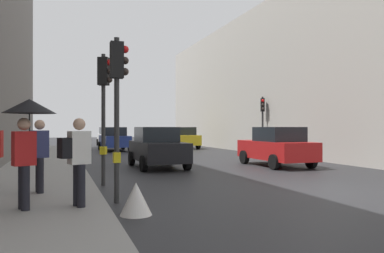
{
  "coord_description": "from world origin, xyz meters",
  "views": [
    {
      "loc": [
        -6.76,
        -8.92,
        1.75
      ],
      "look_at": [
        0.26,
        11.18,
        1.79
      ],
      "focal_mm": 35.67,
      "sensor_mm": 36.0,
      "label": 1
    }
  ],
  "objects_px": {
    "traffic_light_mid_street": "(263,115)",
    "pedestrian_with_black_backpack": "(77,157)",
    "car_blue_van": "(114,139)",
    "pedestrian_with_umbrella": "(28,122)",
    "traffic_light_near_left": "(118,89)",
    "car_dark_suv": "(157,147)",
    "car_yellow_taxi": "(182,138)",
    "pedestrian_with_grey_backpack": "(38,151)",
    "warning_sign_triangle": "(136,199)",
    "car_red_sedan": "(277,147)",
    "traffic_light_near_right": "(104,95)",
    "car_white_compact": "(110,137)"
  },
  "relations": [
    {
      "from": "traffic_light_near_right",
      "to": "car_dark_suv",
      "type": "bearing_deg",
      "value": 58.25
    },
    {
      "from": "car_blue_van",
      "to": "car_red_sedan",
      "type": "bearing_deg",
      "value": -69.1
    },
    {
      "from": "warning_sign_triangle",
      "to": "traffic_light_near_left",
      "type": "bearing_deg",
      "value": 96.73
    },
    {
      "from": "car_dark_suv",
      "to": "pedestrian_with_grey_backpack",
      "type": "relative_size",
      "value": 2.38
    },
    {
      "from": "traffic_light_near_right",
      "to": "car_red_sedan",
      "type": "relative_size",
      "value": 0.94
    },
    {
      "from": "car_dark_suv",
      "to": "pedestrian_with_grey_backpack",
      "type": "height_order",
      "value": "pedestrian_with_grey_backpack"
    },
    {
      "from": "car_dark_suv",
      "to": "pedestrian_with_black_backpack",
      "type": "bearing_deg",
      "value": -114.26
    },
    {
      "from": "traffic_light_mid_street",
      "to": "pedestrian_with_umbrella",
      "type": "xyz_separation_m",
      "value": [
        -12.83,
        -13.4,
        -0.71
      ]
    },
    {
      "from": "car_red_sedan",
      "to": "pedestrian_with_grey_backpack",
      "type": "xyz_separation_m",
      "value": [
        -9.76,
        -5.01,
        0.29
      ]
    },
    {
      "from": "car_yellow_taxi",
      "to": "car_blue_van",
      "type": "height_order",
      "value": "same"
    },
    {
      "from": "car_yellow_taxi",
      "to": "pedestrian_with_grey_backpack",
      "type": "bearing_deg",
      "value": -116.77
    },
    {
      "from": "car_red_sedan",
      "to": "car_dark_suv",
      "type": "xyz_separation_m",
      "value": [
        -5.22,
        1.2,
        0.0
      ]
    },
    {
      "from": "traffic_light_near_left",
      "to": "car_dark_suv",
      "type": "distance_m",
      "value": 7.97
    },
    {
      "from": "pedestrian_with_umbrella",
      "to": "pedestrian_with_grey_backpack",
      "type": "distance_m",
      "value": 2.04
    },
    {
      "from": "pedestrian_with_umbrella",
      "to": "car_white_compact",
      "type": "bearing_deg",
      "value": 79.89
    },
    {
      "from": "car_white_compact",
      "to": "car_blue_van",
      "type": "bearing_deg",
      "value": -94.31
    },
    {
      "from": "traffic_light_near_left",
      "to": "traffic_light_mid_street",
      "type": "relative_size",
      "value": 1.03
    },
    {
      "from": "car_blue_van",
      "to": "pedestrian_with_umbrella",
      "type": "xyz_separation_m",
      "value": [
        -4.49,
        -20.93,
        0.96
      ]
    },
    {
      "from": "car_dark_suv",
      "to": "pedestrian_with_black_backpack",
      "type": "height_order",
      "value": "pedestrian_with_black_backpack"
    },
    {
      "from": "traffic_light_mid_street",
      "to": "car_blue_van",
      "type": "bearing_deg",
      "value": 137.89
    },
    {
      "from": "pedestrian_with_black_backpack",
      "to": "traffic_light_near_right",
      "type": "bearing_deg",
      "value": 75.92
    },
    {
      "from": "traffic_light_near_left",
      "to": "traffic_light_mid_street",
      "type": "xyz_separation_m",
      "value": [
        10.97,
        12.53,
        -0.09
      ]
    },
    {
      "from": "traffic_light_mid_street",
      "to": "pedestrian_with_umbrella",
      "type": "height_order",
      "value": "traffic_light_mid_street"
    },
    {
      "from": "traffic_light_mid_street",
      "to": "warning_sign_triangle",
      "type": "xyz_separation_m",
      "value": [
        -10.81,
        -13.91,
        -2.23
      ]
    },
    {
      "from": "pedestrian_with_umbrella",
      "to": "traffic_light_near_left",
      "type": "bearing_deg",
      "value": 25.13
    },
    {
      "from": "car_dark_suv",
      "to": "pedestrian_with_umbrella",
      "type": "height_order",
      "value": "pedestrian_with_umbrella"
    },
    {
      "from": "traffic_light_mid_street",
      "to": "car_white_compact",
      "type": "distance_m",
      "value": 16.9
    },
    {
      "from": "pedestrian_with_black_backpack",
      "to": "traffic_light_near_left",
      "type": "bearing_deg",
      "value": 45.23
    },
    {
      "from": "car_yellow_taxi",
      "to": "pedestrian_with_grey_backpack",
      "type": "distance_m",
      "value": 22.35
    },
    {
      "from": "car_blue_van",
      "to": "pedestrian_with_black_backpack",
      "type": "bearing_deg",
      "value": -99.67
    },
    {
      "from": "traffic_light_near_right",
      "to": "car_white_compact",
      "type": "bearing_deg",
      "value": 82.61
    },
    {
      "from": "traffic_light_mid_street",
      "to": "pedestrian_with_black_backpack",
      "type": "bearing_deg",
      "value": -131.47
    },
    {
      "from": "traffic_light_near_right",
      "to": "pedestrian_with_umbrella",
      "type": "bearing_deg",
      "value": -116.8
    },
    {
      "from": "traffic_light_near_left",
      "to": "warning_sign_triangle",
      "type": "bearing_deg",
      "value": -83.27
    },
    {
      "from": "car_white_compact",
      "to": "car_dark_suv",
      "type": "bearing_deg",
      "value": -91.23
    },
    {
      "from": "traffic_light_near_left",
      "to": "car_blue_van",
      "type": "height_order",
      "value": "traffic_light_near_left"
    },
    {
      "from": "car_blue_van",
      "to": "warning_sign_triangle",
      "type": "distance_m",
      "value": 21.59
    },
    {
      "from": "car_white_compact",
      "to": "pedestrian_with_umbrella",
      "type": "height_order",
      "value": "pedestrian_with_umbrella"
    },
    {
      "from": "car_yellow_taxi",
      "to": "car_dark_suv",
      "type": "distance_m",
      "value": 14.81
    },
    {
      "from": "car_white_compact",
      "to": "car_dark_suv",
      "type": "distance_m",
      "value": 20.19
    },
    {
      "from": "traffic_light_mid_street",
      "to": "traffic_light_near_left",
      "type": "bearing_deg",
      "value": -131.2
    },
    {
      "from": "car_blue_van",
      "to": "pedestrian_with_black_backpack",
      "type": "xyz_separation_m",
      "value": [
        -3.58,
        -21.01,
        0.29
      ]
    },
    {
      "from": "car_white_compact",
      "to": "warning_sign_triangle",
      "type": "relative_size",
      "value": 6.56
    },
    {
      "from": "car_blue_van",
      "to": "pedestrian_with_black_backpack",
      "type": "height_order",
      "value": "pedestrian_with_black_backpack"
    },
    {
      "from": "car_white_compact",
      "to": "pedestrian_with_grey_backpack",
      "type": "height_order",
      "value": "pedestrian_with_grey_backpack"
    },
    {
      "from": "traffic_light_near_left",
      "to": "car_red_sedan",
      "type": "relative_size",
      "value": 0.91
    },
    {
      "from": "car_blue_van",
      "to": "car_dark_suv",
      "type": "distance_m",
      "value": 12.79
    },
    {
      "from": "car_white_compact",
      "to": "car_red_sedan",
      "type": "relative_size",
      "value": 1.01
    },
    {
      "from": "pedestrian_with_grey_backpack",
      "to": "pedestrian_with_black_backpack",
      "type": "relative_size",
      "value": 1.0
    },
    {
      "from": "car_red_sedan",
      "to": "car_yellow_taxi",
      "type": "bearing_deg",
      "value": 88.81
    }
  ]
}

